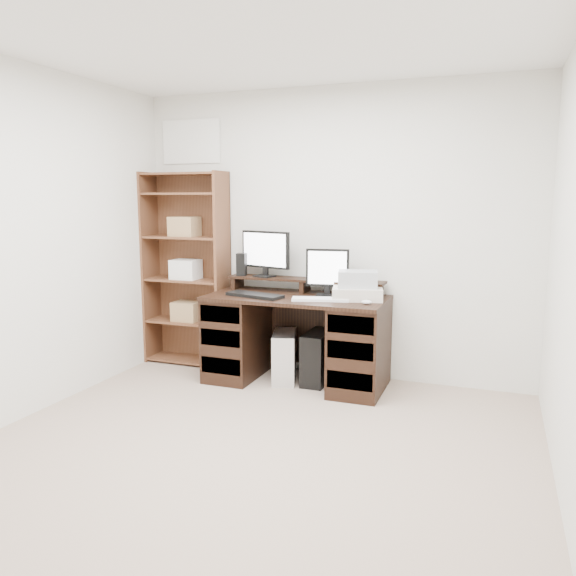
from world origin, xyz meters
The scene contains 14 objects.
room centered at (0.00, 0.00, 1.25)m, with size 3.54×4.04×2.54m.
desk centered at (-0.18, 1.64, 0.39)m, with size 1.50×0.70×0.75m.
riser_shelf centered at (-0.18, 1.85, 0.84)m, with size 1.40×0.22×0.12m.
monitor_wide centered at (-0.54, 1.84, 1.10)m, with size 0.50×0.19×0.40m.
monitor_small centered at (0.06, 1.75, 0.96)m, with size 0.36×0.16×0.39m.
speaker centered at (-0.77, 1.82, 0.97)m, with size 0.08×0.08×0.20m, color black.
keyboard_black centered at (-0.49, 1.48, 0.76)m, with size 0.50×0.17×0.03m, color black.
keyboard_white centered at (0.07, 1.51, 0.76)m, with size 0.45×0.14×0.02m, color white.
mouse centered at (0.45, 1.49, 0.77)m, with size 0.08×0.06×0.03m, color white.
printer centered at (0.34, 1.67, 0.80)m, with size 0.40×0.30×0.10m, color beige.
basket centered at (0.34, 1.67, 0.92)m, with size 0.31×0.22×0.13m, color #A2A6AC.
tower_silver centered at (-0.29, 1.65, 0.21)m, with size 0.19×0.43×0.43m, color silver.
tower_black centered at (-0.01, 1.71, 0.22)m, with size 0.19×0.44×0.44m.
bookshelf centered at (-1.35, 1.86, 0.92)m, with size 0.80×0.30×1.80m.
Camera 1 is at (1.38, -2.72, 1.57)m, focal length 35.00 mm.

